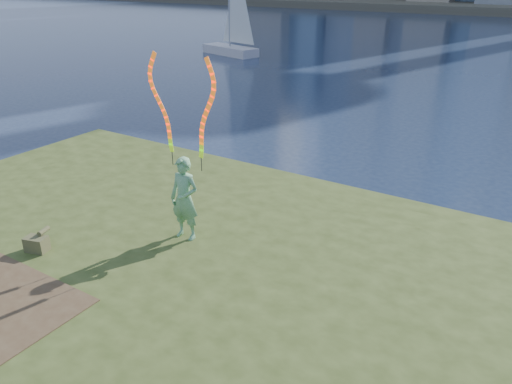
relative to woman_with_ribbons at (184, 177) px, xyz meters
The scene contains 5 objects.
ground 2.50m from the woman_with_ribbons, 49.77° to the right, with size 320.00×320.00×0.00m, color #1A2741.
grassy_knoll 3.79m from the woman_with_ribbons, 76.41° to the right, with size 20.00×18.00×0.80m.
woman_with_ribbons is the anchor object (origin of this frame).
canvas_bag 3.30m from the woman_with_ribbons, 136.45° to the right, with size 0.50×0.57×0.42m.
sailboat 30.47m from the woman_with_ribbons, 123.11° to the left, with size 5.35×2.88×8.08m.
Camera 1 is at (5.57, -6.31, 6.09)m, focal length 35.00 mm.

